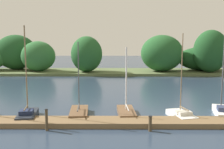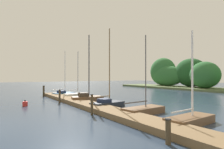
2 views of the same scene
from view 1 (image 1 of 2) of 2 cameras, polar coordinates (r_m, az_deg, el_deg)
dock_pier at (r=18.87m, az=-13.95°, el=-9.84°), size 29.54×1.80×0.35m
far_shore at (r=44.90m, az=-5.79°, el=4.01°), size 57.91×8.42×7.14m
sailboat_3 at (r=20.54m, az=-17.62°, el=-8.01°), size 1.67×3.22×6.71m
sailboat_4 at (r=20.47m, az=-7.05°, el=-7.98°), size 1.53×3.63×5.55m
sailboat_5 at (r=20.44m, az=3.03°, el=-7.88°), size 1.40×3.49×5.15m
sailboat_6 at (r=20.32m, az=14.55°, el=-8.26°), size 1.87×3.06×6.15m
sailboat_7 at (r=22.04m, az=22.31°, el=-7.03°), size 1.62×3.58×7.09m
mooring_piling_2 at (r=17.49m, az=-13.83°, el=-9.41°), size 0.20×0.20×1.41m
mooring_piling_3 at (r=17.15m, az=8.18°, el=-10.34°), size 0.24×0.24×0.99m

